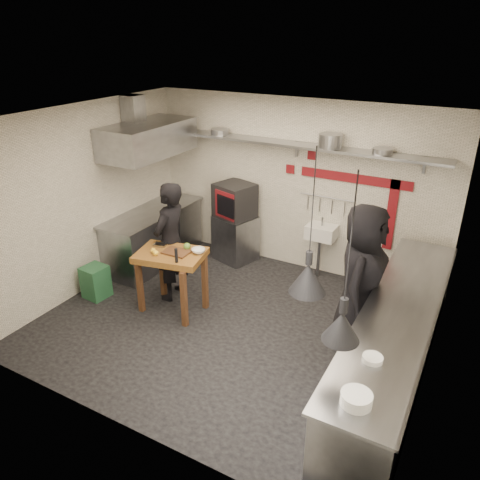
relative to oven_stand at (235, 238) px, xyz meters
The scene contains 47 objects.
floor 2.06m from the oven_stand, 62.06° to the right, with size 5.00×5.00×0.00m, color black.
ceiling 3.14m from the oven_stand, 62.06° to the right, with size 5.00×5.00×0.00m, color silver.
wall_back 1.41m from the oven_stand, 18.30° to the left, with size 5.00×0.04×2.80m, color silver.
wall_front 4.12m from the oven_stand, 76.30° to the right, with size 5.00×0.04×2.80m, color silver.
wall_left 2.57m from the oven_stand, 130.99° to the right, with size 0.04×4.20×2.80m, color silver.
wall_right 4.01m from the oven_stand, 27.40° to the right, with size 0.04×4.20×2.80m, color silver.
red_band_horiz 2.31m from the oven_stand, ahead, with size 1.70×0.02×0.14m, color maroon.
red_band_vert 2.64m from the oven_stand, ahead, with size 0.14×0.02×1.10m, color maroon.
red_tile_a 1.98m from the oven_stand, 13.77° to the left, with size 0.14×0.02×0.14m, color maroon.
red_tile_b 1.56m from the oven_stand, 19.09° to the left, with size 0.14×0.02×0.14m, color maroon.
back_shelf 1.97m from the oven_stand, ahead, with size 4.60×0.34×0.04m, color slate.
shelf_bracket_left 1.90m from the oven_stand, 163.43° to the left, with size 0.04×0.06×0.24m, color slate.
shelf_bracket_mid 1.90m from the oven_stand, 16.65° to the left, with size 0.04×0.06×0.24m, color slate.
shelf_bracket_right 3.29m from the oven_stand, ahead, with size 0.04×0.06×0.24m, color slate.
pan_far_left 1.83m from the oven_stand, 159.73° to the left, with size 0.29×0.29×0.09m, color slate.
pan_mid_left 1.81m from the oven_stand, 157.91° to the left, with size 0.23×0.23×0.07m, color slate.
stock_pot 2.39m from the oven_stand, ahead, with size 0.35×0.35×0.20m, color slate.
pan_right 2.90m from the oven_stand, ahead, with size 0.28×0.28×0.08m, color slate.
oven_stand is the anchor object (origin of this frame).
combi_oven 0.69m from the oven_stand, 168.57° to the left, with size 0.58×0.55×0.58m, color black.
oven_door 0.74m from the oven_stand, 98.23° to the right, with size 0.45×0.03×0.46m, color maroon.
oven_glass 0.76m from the oven_stand, 89.83° to the right, with size 0.40×0.02×0.34m, color black.
hand_sink 1.55m from the oven_stand, ahead, with size 0.46×0.34×0.22m, color silver.
sink_tap 1.60m from the oven_stand, ahead, with size 0.03×0.03×0.14m, color slate.
sink_drain 1.50m from the oven_stand, ahead, with size 0.06×0.06×0.66m, color slate.
utensil_rail 1.78m from the oven_stand, 10.35° to the left, with size 0.02×0.02×0.90m, color slate.
counter_right 3.58m from the oven_stand, 29.98° to the right, with size 0.70×3.80×0.90m, color slate.
counter_right_top 3.61m from the oven_stand, 29.98° to the right, with size 0.76×3.90×0.03m, color slate.
plate_stack 4.64m from the oven_stand, 48.19° to the right, with size 0.26×0.26×0.11m, color silver.
small_bowl_right 4.19m from the oven_stand, 42.73° to the right, with size 0.19×0.19×0.05m, color silver.
counter_left 1.41m from the oven_stand, 148.51° to the right, with size 0.70×1.90×0.90m, color slate.
counter_left_top 1.50m from the oven_stand, 148.51° to the right, with size 0.76×2.00×0.03m, color slate.
extractor_hood 2.22m from the oven_stand, 147.42° to the right, with size 0.78×1.60×0.50m, color slate.
hood_duct 2.67m from the oven_stand, 152.29° to the right, with size 0.28×0.28×0.50m, color slate.
green_bin 2.46m from the oven_stand, 120.01° to the right, with size 0.33×0.33×0.50m, color #215332.
prep_table 1.85m from the oven_stand, 89.60° to the right, with size 0.92×0.64×0.92m, color brown, non-canonical shape.
cutting_board 1.90m from the oven_stand, 86.96° to the right, with size 0.36×0.25×0.03m, color #51311B.
pepper_mill 2.16m from the oven_stand, 82.67° to the right, with size 0.04×0.04×0.20m, color black.
lemon_a 2.07m from the oven_stand, 95.17° to the right, with size 0.07×0.07×0.07m, color yellow.
lemon_b 2.10m from the oven_stand, 92.93° to the right, with size 0.08×0.08×0.08m, color yellow.
veg_ball 1.77m from the oven_stand, 84.40° to the right, with size 0.10×0.10×0.10m, color #547E2A.
steel_tray 1.84m from the oven_stand, 97.94° to the right, with size 0.18×0.12×0.03m, color slate.
bowl 1.80m from the oven_stand, 77.87° to the right, with size 0.19×0.19×0.06m, color silver.
heat_lamp_near 3.78m from the oven_stand, 48.21° to the right, with size 0.38×0.38×1.50m, color black, non-canonical shape.
heat_lamp_far 4.49m from the oven_stand, 47.93° to the right, with size 0.33×0.33×1.53m, color black, non-canonical shape.
chef_left 1.63m from the oven_stand, 98.04° to the right, with size 0.66×0.43×1.80m, color black.
chef_right 2.95m from the oven_stand, 28.67° to the right, with size 0.94×0.61×1.92m, color black.
Camera 1 is at (2.70, -4.67, 3.77)m, focal length 35.00 mm.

